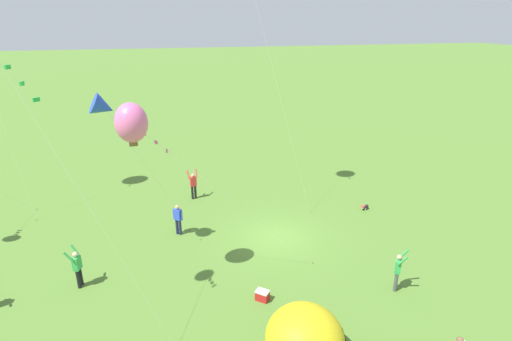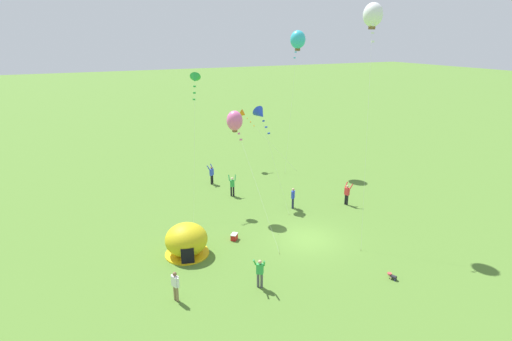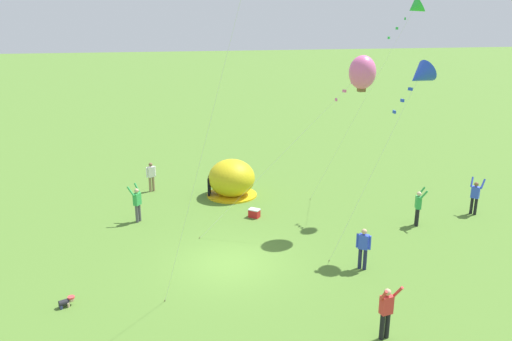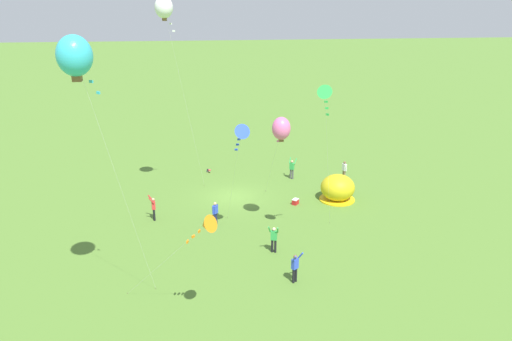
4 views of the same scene
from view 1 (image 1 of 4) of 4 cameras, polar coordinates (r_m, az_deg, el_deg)
name	(u,v)px [view 1 (image 1 of 4)]	position (r m, az deg, el deg)	size (l,w,h in m)	color
ground_plane	(277,237)	(21.52, 3.05, -9.51)	(300.00, 300.00, 0.00)	#517A2D
popup_tent	(305,340)	(14.34, 6.99, -22.86)	(2.81, 2.81, 2.10)	gold
cooler_box	(262,295)	(17.20, 0.92, -17.41)	(0.63, 0.64, 0.44)	red
toddler_crawling	(364,207)	(25.18, 15.24, -5.05)	(0.38, 0.55, 0.32)	black
person_flying_kite	(77,267)	(19.05, -24.18, -12.43)	(0.71, 0.60, 1.89)	black
person_center_field	(193,184)	(25.76, -8.94, -1.95)	(0.53, 0.67, 1.89)	black
person_arms_raised	(398,270)	(18.28, 19.61, -13.22)	(0.72, 0.68, 1.89)	#4C4C51
person_far_back	(178,218)	(21.74, -11.09, -6.68)	(0.43, 0.48, 1.72)	#1E2347
kite_blue	(104,107)	(18.18, -20.95, 8.45)	(1.26, 4.49, 8.02)	silver
kite_pink	(131,123)	(15.44, -17.38, 6.49)	(1.21, 8.12, 8.05)	silver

